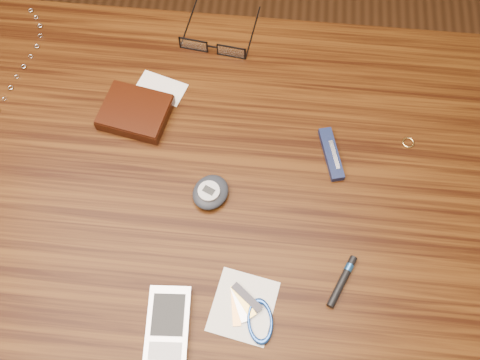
{
  "coord_description": "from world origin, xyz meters",
  "views": [
    {
      "loc": [
        0.07,
        -0.35,
        1.51
      ],
      "look_at": [
        0.03,
        0.01,
        0.76
      ],
      "focal_mm": 40.0,
      "sensor_mm": 36.0,
      "label": 1
    }
  ],
  "objects": [
    {
      "name": "eyeglasses",
      "position": [
        -0.04,
        0.27,
        0.76
      ],
      "size": [
        0.14,
        0.14,
        0.03
      ],
      "color": "black",
      "rests_on": "desk"
    },
    {
      "name": "pedometer",
      "position": [
        -0.01,
        -0.02,
        0.76
      ],
      "size": [
        0.07,
        0.08,
        0.03
      ],
      "color": "black",
      "rests_on": "desk"
    },
    {
      "name": "black_blue_pen",
      "position": [
        0.2,
        -0.13,
        0.76
      ],
      "size": [
        0.04,
        0.08,
        0.01
      ],
      "color": "black",
      "rests_on": "desk"
    },
    {
      "name": "wallet_and_card",
      "position": [
        -0.15,
        0.12,
        0.76
      ],
      "size": [
        0.14,
        0.15,
        0.02
      ],
      "color": "black",
      "rests_on": "desk"
    },
    {
      "name": "pda_phone",
      "position": [
        -0.04,
        -0.22,
        0.76
      ],
      "size": [
        0.07,
        0.11,
        0.02
      ],
      "color": "silver",
      "rests_on": "desk"
    },
    {
      "name": "notepad_keys",
      "position": [
        0.07,
        -0.19,
        0.75
      ],
      "size": [
        0.11,
        0.11,
        0.01
      ],
      "color": "white",
      "rests_on": "desk"
    },
    {
      "name": "gold_ring",
      "position": [
        0.3,
        0.11,
        0.75
      ],
      "size": [
        0.02,
        0.02,
        0.0
      ],
      "primitive_type": "torus",
      "rotation": [
        0.0,
        0.0,
        -0.21
      ],
      "color": "#E4BB65",
      "rests_on": "desk"
    },
    {
      "name": "pocket_knife",
      "position": [
        0.18,
        0.07,
        0.76
      ],
      "size": [
        0.04,
        0.09,
        0.01
      ],
      "color": "#121B36",
      "rests_on": "desk"
    },
    {
      "name": "ground",
      "position": [
        0.0,
        0.0,
        0.0
      ],
      "size": [
        3.8,
        3.8,
        0.0
      ],
      "primitive_type": "plane",
      "color": "#472814",
      "rests_on": "ground"
    },
    {
      "name": "desk",
      "position": [
        0.0,
        0.0,
        0.65
      ],
      "size": [
        1.0,
        0.7,
        0.75
      ],
      "color": "#341A08",
      "rests_on": "ground"
    }
  ]
}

